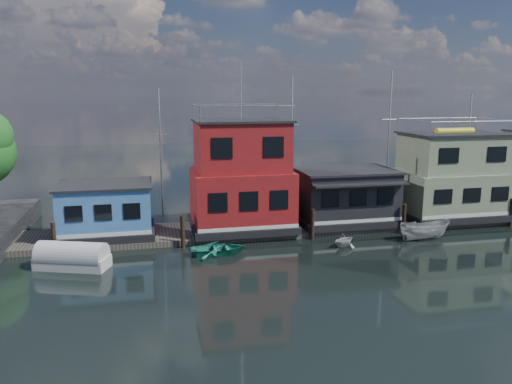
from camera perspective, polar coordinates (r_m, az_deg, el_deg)
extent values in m
plane|color=black|center=(29.19, 19.96, -9.71)|extent=(160.00, 160.00, 0.00)
cube|color=#595147|center=(39.25, 10.66, -3.56)|extent=(48.00, 5.00, 0.40)
cube|color=black|center=(36.23, -16.62, -4.35)|extent=(6.40, 4.90, 0.50)
cube|color=#467EC9|center=(35.82, -16.78, -1.65)|extent=(6.00, 4.50, 3.00)
cube|color=black|center=(35.51, -16.92, 0.83)|extent=(6.30, 4.80, 0.16)
cube|color=black|center=(36.71, -1.65, -3.67)|extent=(7.40, 5.90, 0.50)
cube|color=maroon|center=(36.22, -1.67, -0.43)|extent=(7.00, 5.50, 3.74)
cube|color=maroon|center=(35.67, -1.71, 5.25)|extent=(6.30, 4.95, 3.46)
cube|color=black|center=(35.52, -1.72, 8.15)|extent=(6.65, 5.23, 0.16)
cylinder|color=silver|center=(35.47, -1.74, 11.50)|extent=(0.08, 0.08, 4.00)
cube|color=black|center=(38.95, 10.00, -2.96)|extent=(7.40, 5.40, 0.50)
cube|color=black|center=(38.52, 10.10, -0.15)|extent=(7.00, 5.00, 3.40)
cube|color=black|center=(38.22, 10.19, 2.47)|extent=(7.30, 5.30, 0.16)
cube|color=black|center=(35.78, 11.87, 0.85)|extent=(7.00, 1.20, 0.12)
cube|color=black|center=(43.14, 21.14, -2.17)|extent=(8.40, 5.90, 0.50)
cube|color=gray|center=(42.78, 21.31, 0.19)|extent=(8.00, 5.50, 3.12)
cube|color=gray|center=(42.34, 21.60, 4.17)|extent=(7.20, 4.95, 2.88)
cube|color=black|center=(42.20, 21.75, 6.22)|extent=(7.60, 5.23, 0.16)
cylinder|color=yellow|center=(42.19, 21.77, 6.45)|extent=(3.20, 0.56, 0.56)
cylinder|color=#2D2116|center=(33.82, -22.08, -5.04)|extent=(0.28, 0.28, 2.20)
cylinder|color=#2D2116|center=(33.36, -8.39, -4.53)|extent=(0.28, 0.28, 2.20)
cylinder|color=#2D2116|center=(35.09, 6.46, -3.68)|extent=(0.28, 0.28, 2.20)
cylinder|color=#2D2116|center=(37.89, 16.54, -2.97)|extent=(0.28, 0.28, 2.20)
cylinder|color=#2D2116|center=(42.92, 27.14, -2.11)|extent=(0.28, 0.28, 2.20)
cylinder|color=silver|center=(41.16, -10.84, 4.29)|extent=(0.16, 0.16, 10.50)
cylinder|color=silver|center=(41.00, -10.92, 6.47)|extent=(1.40, 0.06, 0.06)
cylinder|color=silver|center=(42.83, 4.07, 5.40)|extent=(0.16, 0.16, 11.50)
cylinder|color=silver|center=(42.69, 4.10, 7.70)|extent=(1.40, 0.06, 0.06)
cylinder|color=silver|center=(46.16, 14.91, 5.79)|extent=(0.16, 0.16, 12.00)
cylinder|color=silver|center=(46.03, 15.02, 8.01)|extent=(1.40, 0.06, 0.06)
cylinder|color=silver|center=(50.41, 22.99, 4.56)|extent=(0.16, 0.16, 10.00)
cylinder|color=silver|center=(50.28, 23.12, 6.26)|extent=(1.40, 0.06, 0.06)
imported|color=beige|center=(36.79, 18.70, -4.14)|extent=(3.77, 1.62, 1.43)
imported|color=beige|center=(33.96, 9.99, -5.39)|extent=(2.34, 2.23, 0.96)
imported|color=#248772|center=(32.03, -4.36, -6.48)|extent=(3.53, 2.54, 0.73)
cube|color=silver|center=(31.41, -20.24, -7.56)|extent=(4.50, 2.93, 0.70)
cylinder|color=silver|center=(31.29, -20.29, -6.87)|extent=(4.34, 2.95, 1.70)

